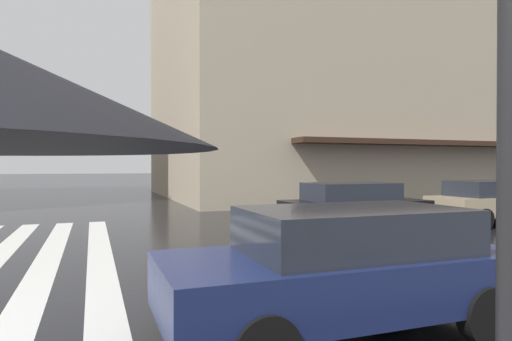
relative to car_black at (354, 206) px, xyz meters
name	(u,v)px	position (x,y,z in m)	size (l,w,h in m)	color
haussmann_block_corner	(370,36)	(14.96, -10.88, 9.98)	(17.14, 27.43, 21.94)	tan
car_black	(354,206)	(0.00, 0.00, 0.00)	(1.85, 4.10, 1.41)	black
car_navy	(345,266)	(-6.50, 4.28, 0.00)	(1.85, 4.10, 1.41)	navy
car_champagne	(491,201)	(0.00, -5.19, 0.00)	(1.85, 4.10, 1.41)	tan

